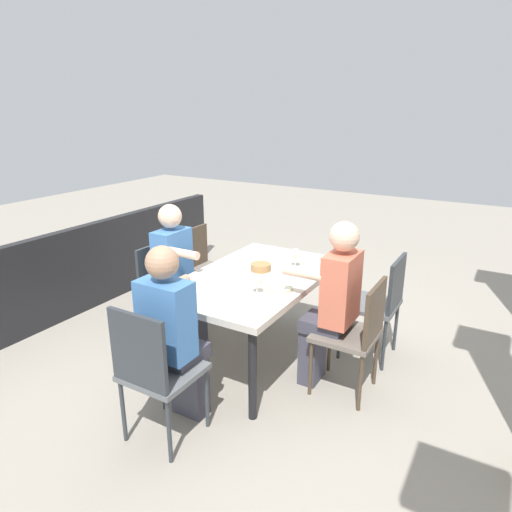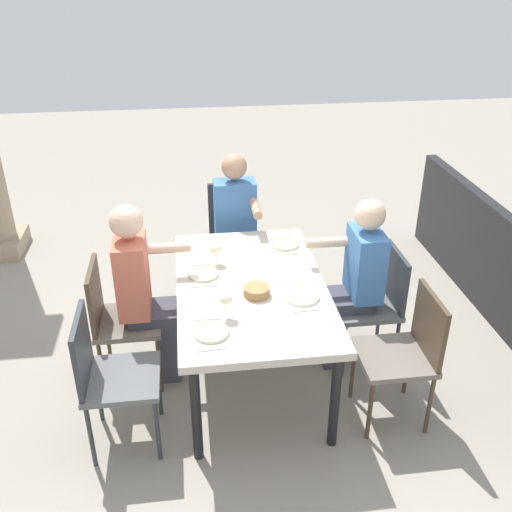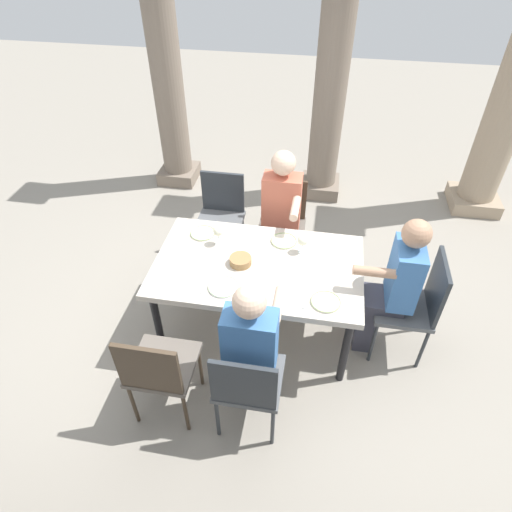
% 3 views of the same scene
% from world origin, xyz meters
% --- Properties ---
extents(ground_plane, '(16.00, 16.00, 0.00)m').
position_xyz_m(ground_plane, '(0.00, 0.00, 0.00)').
color(ground_plane, gray).
extents(dining_table, '(1.61, 0.98, 0.75)m').
position_xyz_m(dining_table, '(0.00, 0.00, 0.68)').
color(dining_table, beige).
rests_on(dining_table, ground).
extents(chair_west_north, '(0.44, 0.44, 0.91)m').
position_xyz_m(chair_west_north, '(-0.52, 0.91, 0.54)').
color(chair_west_north, '#5B5E61').
rests_on(chair_west_north, ground).
extents(chair_west_south, '(0.44, 0.44, 0.90)m').
position_xyz_m(chair_west_south, '(-0.52, -0.91, 0.53)').
color(chair_west_south, '#6A6158').
rests_on(chair_west_south, ground).
extents(chair_mid_north, '(0.44, 0.44, 0.90)m').
position_xyz_m(chair_mid_north, '(0.08, 0.91, 0.53)').
color(chair_mid_north, '#6A6158').
rests_on(chair_mid_north, ground).
extents(chair_mid_south, '(0.44, 0.44, 0.87)m').
position_xyz_m(chair_mid_south, '(0.08, -0.91, 0.51)').
color(chair_mid_south, '#5B5E61').
rests_on(chair_mid_south, ground).
extents(chair_head_east, '(0.44, 0.44, 0.95)m').
position_xyz_m(chair_head_east, '(1.23, 0.00, 0.54)').
color(chair_head_east, '#5B5E61').
rests_on(chair_head_east, ground).
extents(diner_woman_green, '(0.35, 0.50, 1.32)m').
position_xyz_m(diner_woman_green, '(0.09, 0.71, 0.71)').
color(diner_woman_green, '#3F3F4C').
rests_on(diner_woman_green, ground).
extents(diner_man_white, '(0.35, 0.49, 1.27)m').
position_xyz_m(diner_man_white, '(0.09, -0.73, 0.68)').
color(diner_man_white, '#3F3F4C').
rests_on(diner_man_white, ground).
extents(diner_guest_third, '(0.49, 0.35, 1.29)m').
position_xyz_m(diner_guest_third, '(1.03, -0.00, 0.69)').
color(diner_guest_third, '#3F3F4C').
rests_on(diner_guest_third, ground).
extents(patio_railing, '(4.01, 0.10, 0.90)m').
position_xyz_m(patio_railing, '(0.00, -2.05, 0.45)').
color(patio_railing, black).
rests_on(patio_railing, ground).
extents(plate_0, '(0.21, 0.21, 0.02)m').
position_xyz_m(plate_0, '(-0.52, 0.29, 0.75)').
color(plate_0, silver).
rests_on(plate_0, dining_table).
extents(wine_glass_0, '(0.08, 0.08, 0.17)m').
position_xyz_m(wine_glass_0, '(-0.36, 0.19, 0.87)').
color(wine_glass_0, white).
rests_on(wine_glass_0, dining_table).
extents(fork_0, '(0.03, 0.17, 0.01)m').
position_xyz_m(fork_0, '(-0.67, 0.29, 0.75)').
color(fork_0, silver).
rests_on(fork_0, dining_table).
extents(spoon_0, '(0.02, 0.17, 0.01)m').
position_xyz_m(spoon_0, '(-0.37, 0.29, 0.75)').
color(spoon_0, silver).
rests_on(spoon_0, dining_table).
extents(plate_1, '(0.23, 0.23, 0.02)m').
position_xyz_m(plate_1, '(-0.21, -0.30, 0.75)').
color(plate_1, white).
rests_on(plate_1, dining_table).
extents(fork_1, '(0.02, 0.17, 0.01)m').
position_xyz_m(fork_1, '(-0.36, -0.30, 0.75)').
color(fork_1, silver).
rests_on(fork_1, dining_table).
extents(spoon_1, '(0.03, 0.17, 0.01)m').
position_xyz_m(spoon_1, '(-0.06, -0.30, 0.75)').
color(spoon_1, silver).
rests_on(spoon_1, dining_table).
extents(plate_2, '(0.21, 0.21, 0.02)m').
position_xyz_m(plate_2, '(0.16, 0.31, 0.75)').
color(plate_2, silver).
rests_on(plate_2, dining_table).
extents(wine_glass_2, '(0.08, 0.08, 0.16)m').
position_xyz_m(wine_glass_2, '(0.32, 0.21, 0.86)').
color(wine_glass_2, white).
rests_on(wine_glass_2, dining_table).
extents(fork_2, '(0.02, 0.17, 0.01)m').
position_xyz_m(fork_2, '(0.01, 0.31, 0.75)').
color(fork_2, silver).
rests_on(fork_2, dining_table).
extents(spoon_2, '(0.02, 0.17, 0.01)m').
position_xyz_m(spoon_2, '(0.31, 0.31, 0.75)').
color(spoon_2, silver).
rests_on(spoon_2, dining_table).
extents(plate_3, '(0.21, 0.21, 0.02)m').
position_xyz_m(plate_3, '(0.54, -0.32, 0.75)').
color(plate_3, silver).
rests_on(plate_3, dining_table).
extents(fork_3, '(0.02, 0.17, 0.01)m').
position_xyz_m(fork_3, '(0.39, -0.32, 0.75)').
color(fork_3, silver).
rests_on(fork_3, dining_table).
extents(spoon_3, '(0.03, 0.17, 0.01)m').
position_xyz_m(spoon_3, '(0.69, -0.32, 0.75)').
color(spoon_3, silver).
rests_on(spoon_3, dining_table).
extents(bread_basket, '(0.17, 0.17, 0.06)m').
position_xyz_m(bread_basket, '(-0.13, -0.02, 0.78)').
color(bread_basket, '#9E7547').
rests_on(bread_basket, dining_table).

